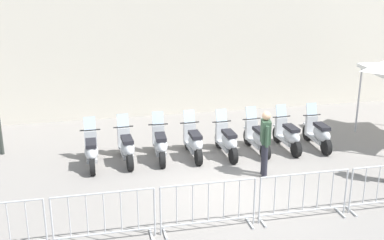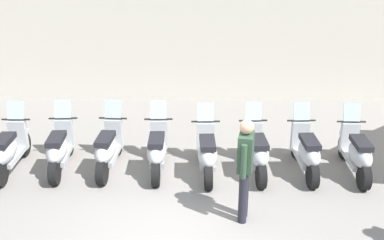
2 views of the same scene
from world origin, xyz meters
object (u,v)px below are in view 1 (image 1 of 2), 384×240
object	(u,v)px
motorcycle_3	(194,142)
motorcycle_2	(160,145)
motorcycle_4	(227,141)
motorcycle_1	(127,147)
barrier_segment_1	(104,218)
motorcycle_0	(91,151)
barrier_segment_2	(208,206)
officer_mid_plaza	(265,140)
motorcycle_6	(288,136)
motorcycle_7	(318,134)
barrier_segment_3	(304,196)
motorcycle_5	(258,138)

from	to	relation	value
motorcycle_3	motorcycle_2	bearing A→B (deg)	-176.25
motorcycle_2	motorcycle_4	size ratio (longest dim) A/B	1.00
motorcycle_1	motorcycle_3	xyz separation A→B (m)	(1.87, 0.17, 0.00)
barrier_segment_1	motorcycle_0	bearing A→B (deg)	98.54
motorcycle_4	barrier_segment_2	xyz separation A→B (m)	(-1.11, -3.91, 0.07)
officer_mid_plaza	motorcycle_4	bearing A→B (deg)	116.70
motorcycle_0	motorcycle_6	xyz separation A→B (m)	(5.62, 0.61, 0.00)
motorcycle_3	motorcycle_4	bearing A→B (deg)	-0.49
motorcycle_7	officer_mid_plaza	xyz separation A→B (m)	(-2.09, -1.74, 0.53)
motorcycle_2	barrier_segment_1	bearing A→B (deg)	-107.55
motorcycle_2	motorcycle_7	distance (m)	4.71
motorcycle_7	barrier_segment_3	distance (m)	4.41
motorcycle_4	barrier_segment_3	xyz separation A→B (m)	(0.97, -3.69, 0.07)
motorcycle_0	officer_mid_plaza	bearing A→B (deg)	-13.54
motorcycle_2	motorcycle_1	bearing A→B (deg)	-173.10
barrier_segment_3	motorcycle_5	bearing A→B (deg)	90.52
motorcycle_5	motorcycle_6	world-z (taller)	same
officer_mid_plaza	motorcycle_0	bearing A→B (deg)	166.46
motorcycle_1	motorcycle_5	distance (m)	3.77
barrier_segment_1	barrier_segment_2	world-z (taller)	same
motorcycle_4	motorcycle_6	distance (m)	1.88
motorcycle_0	motorcycle_2	size ratio (longest dim) A/B	1.00
motorcycle_1	barrier_segment_2	size ratio (longest dim) A/B	0.86
motorcycle_0	barrier_segment_2	distance (m)	4.44
motorcycle_6	barrier_segment_2	distance (m)	5.13
motorcycle_1	barrier_segment_3	distance (m)	5.17
motorcycle_0	motorcycle_3	world-z (taller)	same
motorcycle_0	officer_mid_plaza	distance (m)	4.62
motorcycle_0	officer_mid_plaza	size ratio (longest dim) A/B	1.00
barrier_segment_1	barrier_segment_3	distance (m)	4.17
barrier_segment_1	barrier_segment_2	bearing A→B (deg)	6.08
motorcycle_5	barrier_segment_1	xyz separation A→B (m)	(-4.12, -4.29, 0.07)
barrier_segment_2	barrier_segment_3	xyz separation A→B (m)	(2.08, 0.22, 0.00)
motorcycle_7	barrier_segment_2	size ratio (longest dim) A/B	0.87
motorcycle_3	motorcycle_5	world-z (taller)	same
motorcycle_3	motorcycle_5	distance (m)	1.89
motorcycle_4	barrier_segment_3	distance (m)	3.81
motorcycle_5	barrier_segment_3	world-z (taller)	motorcycle_5
motorcycle_1	motorcycle_3	size ratio (longest dim) A/B	1.00
motorcycle_5	motorcycle_0	bearing A→B (deg)	-173.96
motorcycle_4	officer_mid_plaza	size ratio (longest dim) A/B	1.00
officer_mid_plaza	barrier_segment_3	bearing A→B (deg)	-83.61
motorcycle_4	motorcycle_6	size ratio (longest dim) A/B	1.00
motorcycle_1	motorcycle_0	bearing A→B (deg)	-169.48
barrier_segment_2	motorcycle_4	bearing A→B (deg)	74.16
motorcycle_4	barrier_segment_2	world-z (taller)	motorcycle_4
motorcycle_4	barrier_segment_1	bearing A→B (deg)	-127.64
motorcycle_4	motorcycle_6	xyz separation A→B (m)	(1.87, 0.27, 0.00)
motorcycle_1	motorcycle_4	size ratio (longest dim) A/B	1.00
motorcycle_2	motorcycle_3	distance (m)	0.95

